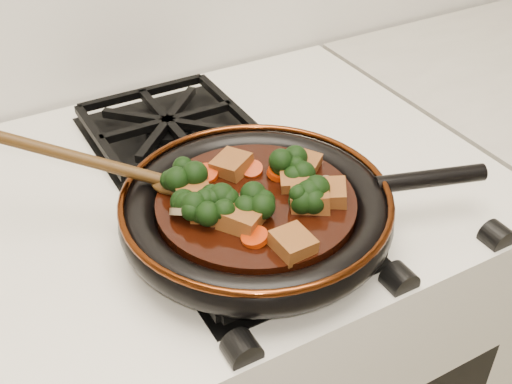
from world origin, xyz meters
TOP-DOWN VIEW (x-y plane):
  - burner_grate_front at (0.00, 1.55)m, footprint 0.23×0.23m
  - burner_grate_back at (0.00, 1.83)m, footprint 0.23×0.23m
  - skillet at (0.00, 1.56)m, footprint 0.44×0.32m
  - braising_sauce at (-0.00, 1.56)m, footprint 0.23×0.23m
  - tofu_cube_0 at (-0.06, 1.56)m, footprint 0.06×0.06m
  - tofu_cube_1 at (-0.07, 1.58)m, footprint 0.05×0.05m
  - tofu_cube_2 at (0.00, 1.62)m, footprint 0.06×0.05m
  - tofu_cube_3 at (0.05, 1.56)m, footprint 0.05×0.05m
  - tofu_cube_4 at (-0.04, 1.54)m, footprint 0.05×0.05m
  - tofu_cube_5 at (-0.01, 1.46)m, footprint 0.04×0.04m
  - tofu_cube_6 at (0.05, 1.52)m, footprint 0.06×0.06m
  - tofu_cube_7 at (0.08, 1.58)m, footprint 0.05×0.05m
  - tofu_cube_8 at (-0.04, 1.53)m, footprint 0.06×0.06m
  - tofu_cube_9 at (0.07, 1.52)m, footprint 0.05×0.05m
  - broccoli_floret_0 at (-0.05, 1.56)m, footprint 0.08×0.07m
  - broccoli_floret_1 at (-0.06, 1.55)m, footprint 0.06×0.07m
  - broccoli_floret_2 at (0.06, 1.57)m, footprint 0.08×0.08m
  - broccoli_floret_3 at (-0.07, 1.62)m, footprint 0.07×0.07m
  - broccoli_floret_4 at (-0.08, 1.56)m, footprint 0.08×0.09m
  - broccoli_floret_5 at (0.04, 1.52)m, footprint 0.09×0.09m
  - broccoli_floret_6 at (-0.01, 1.54)m, footprint 0.07×0.07m
  - carrot_coin_0 at (-0.04, 1.49)m, footprint 0.03×0.03m
  - carrot_coin_1 at (0.02, 1.61)m, footprint 0.03×0.03m
  - carrot_coin_2 at (0.04, 1.58)m, footprint 0.03×0.03m
  - carrot_coin_3 at (-0.02, 1.54)m, footprint 0.03×0.03m
  - carrot_coin_4 at (-0.03, 1.63)m, footprint 0.03×0.03m
  - carrot_coin_5 at (-0.04, 1.63)m, footprint 0.03×0.03m
  - mushroom_slice_0 at (0.08, 1.52)m, footprint 0.04×0.04m
  - mushroom_slice_1 at (-0.09, 1.57)m, footprint 0.05×0.05m
  - mushroom_slice_2 at (-0.06, 1.62)m, footprint 0.04×0.04m
  - wooden_spoon at (-0.13, 1.66)m, footprint 0.14×0.10m

SIDE VIEW (x-z plane):
  - burner_grate_front at x=0.00m, z-range 0.90..0.93m
  - burner_grate_back at x=0.00m, z-range 0.90..0.93m
  - skillet at x=0.00m, z-range 0.92..0.97m
  - braising_sauce at x=0.00m, z-range 0.94..0.96m
  - carrot_coin_0 at x=-0.04m, z-range 0.96..0.97m
  - carrot_coin_1 at x=0.02m, z-range 0.95..0.97m
  - carrot_coin_2 at x=0.04m, z-range 0.96..0.97m
  - carrot_coin_3 at x=-0.02m, z-range 0.95..0.97m
  - carrot_coin_4 at x=-0.03m, z-range 0.95..0.97m
  - carrot_coin_5 at x=-0.04m, z-range 0.96..0.97m
  - mushroom_slice_0 at x=0.08m, z-range 0.95..0.98m
  - mushroom_slice_1 at x=-0.09m, z-range 0.95..0.98m
  - mushroom_slice_2 at x=-0.06m, z-range 0.95..0.98m
  - tofu_cube_7 at x=0.08m, z-range 0.95..0.98m
  - tofu_cube_3 at x=0.05m, z-range 0.95..0.98m
  - tofu_cube_5 at x=-0.01m, z-range 0.95..0.98m
  - tofu_cube_4 at x=-0.04m, z-range 0.95..0.98m
  - tofu_cube_1 at x=-0.07m, z-range 0.96..0.98m
  - tofu_cube_9 at x=0.07m, z-range 0.95..0.98m
  - tofu_cube_0 at x=-0.06m, z-range 0.95..0.98m
  - broccoli_floret_1 at x=-0.06m, z-range 0.94..1.00m
  - tofu_cube_2 at x=0.00m, z-range 0.95..0.98m
  - tofu_cube_8 at x=-0.04m, z-range 0.95..0.98m
  - tofu_cube_6 at x=0.05m, z-range 0.95..0.98m
  - broccoli_floret_6 at x=-0.01m, z-range 0.94..1.00m
  - broccoli_floret_0 at x=-0.05m, z-range 0.94..1.00m
  - broccoli_floret_2 at x=0.06m, z-range 0.94..1.00m
  - broccoli_floret_4 at x=-0.08m, z-range 0.93..1.00m
  - broccoli_floret_5 at x=0.04m, z-range 0.94..1.00m
  - broccoli_floret_3 at x=-0.07m, z-range 0.94..1.01m
  - wooden_spoon at x=-0.13m, z-range 0.86..1.10m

